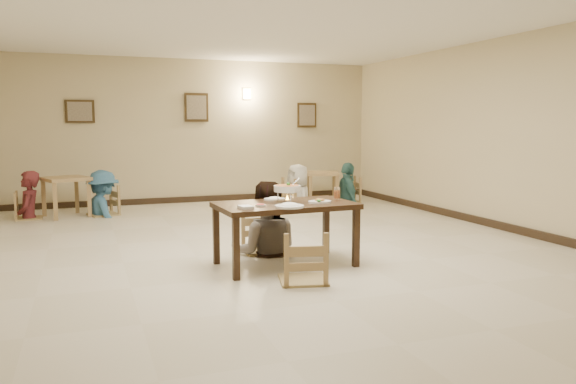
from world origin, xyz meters
name	(u,v)px	position (x,y,z in m)	size (l,w,h in m)	color
floor	(264,251)	(0.00, 0.00, 0.00)	(10.00, 10.00, 0.00)	beige
ceiling	(263,15)	(0.00, 0.00, 3.00)	(10.00, 10.00, 0.00)	white
wall_back	(192,131)	(0.00, 5.00, 1.50)	(10.00, 10.00, 0.00)	beige
wall_right	(514,134)	(4.00, 0.00, 1.50)	(10.00, 10.00, 0.00)	beige
baseboard_back	(193,199)	(0.00, 4.97, 0.06)	(8.00, 0.06, 0.12)	black
baseboard_right	(508,228)	(3.97, 0.00, 0.06)	(0.06, 10.00, 0.12)	black
picture_a	(80,111)	(-2.20, 4.96, 1.90)	(0.55, 0.04, 0.45)	#322311
picture_b	(196,107)	(0.10, 4.96, 2.00)	(0.50, 0.04, 0.60)	#322311
picture_c	(307,115)	(2.60, 4.96, 1.85)	(0.45, 0.04, 0.55)	#322311
wall_sconce	(247,94)	(1.20, 4.96, 2.30)	(0.16, 0.05, 0.22)	#FFD88C
main_table	(285,210)	(0.02, -0.78, 0.66)	(1.62, 0.97, 0.74)	#321E0F
chair_far	(262,213)	(-0.03, -0.02, 0.51)	(0.48, 0.48, 1.01)	tan
chair_near	(303,233)	(-0.04, -1.49, 0.52)	(0.49, 0.49, 1.05)	tan
main_diner	(265,181)	(-0.01, -0.09, 0.93)	(0.90, 0.70, 1.86)	gray
curry_warmer	(287,189)	(0.05, -0.75, 0.91)	(0.35, 0.31, 0.28)	silver
rice_plate_far	(274,199)	(-0.02, -0.49, 0.75)	(0.26, 0.26, 0.06)	white
rice_plate_near	(289,206)	(-0.06, -1.12, 0.76)	(0.32, 0.32, 0.07)	white
fried_plate	(320,201)	(0.39, -0.91, 0.76)	(0.28, 0.28, 0.06)	white
chili_dish	(260,205)	(-0.33, -0.92, 0.75)	(0.12, 0.12, 0.02)	white
napkin_cutlery	(246,207)	(-0.53, -1.04, 0.76)	(0.17, 0.27, 0.03)	white
drink_glass	(337,193)	(0.74, -0.65, 0.81)	(0.07, 0.07, 0.15)	white
bg_table_left	(66,185)	(-2.49, 3.86, 0.58)	(0.92, 0.92, 0.71)	#A07D4C
bg_table_right	(323,178)	(2.51, 3.83, 0.53)	(0.85, 0.85, 0.66)	#A07D4C
bg_chair_ll	(28,193)	(-3.11, 3.83, 0.46)	(0.43, 0.43, 0.91)	tan
bg_chair_lr	(102,187)	(-1.87, 3.81, 0.51)	(0.48, 0.48, 1.03)	tan
bg_chair_rl	(298,179)	(1.93, 3.79, 0.53)	(0.50, 0.50, 1.07)	tan
bg_chair_rr	(348,179)	(3.08, 3.81, 0.51)	(0.48, 0.48, 1.02)	tan
bg_diner_a	(27,171)	(-3.11, 3.83, 0.84)	(0.62, 0.40, 1.69)	#581E23
bg_diner_b	(102,170)	(-1.87, 3.81, 0.82)	(1.07, 0.61, 1.65)	teal
bg_diner_c	(298,164)	(1.93, 3.79, 0.84)	(0.82, 0.53, 1.68)	silver
bg_diner_d	(348,162)	(3.08, 3.81, 0.85)	(0.99, 0.41, 1.70)	teal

